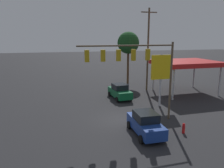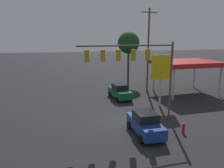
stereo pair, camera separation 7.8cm
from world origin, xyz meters
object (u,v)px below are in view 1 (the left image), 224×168
price_sign (161,70)px  utility_pole (148,48)px  sedan_far (145,123)px  traffic_signal_assembly (134,61)px  fire_hydrant (184,128)px  street_tree (128,43)px  sedan_waiting (120,91)px

price_sign → utility_pole: bearing=-103.2°
sedan_far → price_sign: bearing=145.9°
traffic_signal_assembly → fire_hydrant: size_ratio=10.10×
street_tree → traffic_signal_assembly: bearing=72.2°
utility_pole → sedan_waiting: bearing=31.9°
street_tree → fire_hydrant: street_tree is taller
sedan_far → fire_hydrant: bearing=80.1°
utility_pole → price_sign: (1.77, 7.52, -1.96)m
sedan_waiting → utility_pole: bearing=117.6°
sedan_far → fire_hydrant: 3.28m
price_sign → sedan_far: price_sign is taller
street_tree → sedan_waiting: bearing=64.3°
price_sign → fire_hydrant: (1.53, 7.22, -3.84)m
traffic_signal_assembly → price_sign: traffic_signal_assembly is taller
traffic_signal_assembly → sedan_waiting: (-1.24, -8.15, -4.82)m
utility_pole → street_tree: size_ratio=1.36×
utility_pole → street_tree: bearing=-78.4°
traffic_signal_assembly → utility_pole: bearing=-119.7°
sedan_far → sedan_waiting: same height
traffic_signal_assembly → price_sign: 6.34m
price_sign → fire_hydrant: price_sign is taller
traffic_signal_assembly → utility_pole: 13.18m
price_sign → traffic_signal_assembly: bearing=39.5°
sedan_far → street_tree: (-5.37, -19.52, 5.91)m
sedan_waiting → sedan_far: bearing=-10.5°
price_sign → sedan_far: 8.75m
utility_pole → sedan_far: size_ratio=2.67×
utility_pole → sedan_far: utility_pole is taller
utility_pole → fire_hydrant: 16.18m
utility_pole → sedan_far: 16.39m
sedan_far → street_tree: 21.09m
traffic_signal_assembly → street_tree: 17.74m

